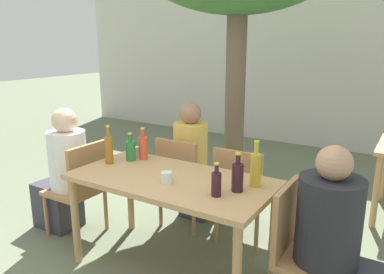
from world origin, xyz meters
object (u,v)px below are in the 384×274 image
(patio_chair_2, at_px, (182,178))
(wine_bottle_2, at_px, (216,183))
(patio_chair_1, at_px, (302,246))
(soda_bottle_1, at_px, (143,147))
(green_bottle_4, at_px, (131,150))
(person_seated_1, at_px, (340,251))
(amber_bottle_0, at_px, (109,149))
(person_seated_0, at_px, (63,176))
(patio_chair_0, at_px, (81,184))
(wine_bottle_3, at_px, (238,177))
(dining_table_front, at_px, (171,188))
(oil_cruet_5, at_px, (256,169))
(drinking_glass_0, at_px, (167,178))
(patio_chair_3, at_px, (242,191))
(drinking_glass_1, at_px, (137,151))

(patio_chair_2, height_order, wine_bottle_2, wine_bottle_2)
(patio_chair_1, relative_size, soda_bottle_1, 3.20)
(green_bottle_4, bearing_deg, person_seated_1, -5.31)
(amber_bottle_0, bearing_deg, person_seated_0, -179.41)
(person_seated_0, xyz_separation_m, soda_bottle_1, (0.77, 0.25, 0.34))
(wine_bottle_2, height_order, green_bottle_4, green_bottle_4)
(green_bottle_4, bearing_deg, patio_chair_0, -160.66)
(patio_chair_1, bearing_deg, wine_bottle_3, 87.89)
(dining_table_front, xyz_separation_m, green_bottle_4, (-0.54, 0.16, 0.18))
(soda_bottle_1, bearing_deg, patio_chair_2, 67.10)
(person_seated_0, xyz_separation_m, oil_cruet_5, (1.84, 0.16, 0.36))
(amber_bottle_0, bearing_deg, dining_table_front, -0.56)
(person_seated_0, bearing_deg, person_seated_1, 90.00)
(amber_bottle_0, relative_size, drinking_glass_0, 3.82)
(patio_chair_3, height_order, soda_bottle_1, soda_bottle_1)
(person_seated_0, bearing_deg, patio_chair_2, 123.98)
(person_seated_1, relative_size, wine_bottle_2, 5.15)
(person_seated_0, relative_size, oil_cruet_5, 3.56)
(wine_bottle_2, height_order, drinking_glass_1, wine_bottle_2)
(drinking_glass_0, bearing_deg, patio_chair_0, 173.81)
(patio_chair_3, height_order, person_seated_0, person_seated_0)
(amber_bottle_0, xyz_separation_m, wine_bottle_2, (1.09, -0.14, -0.04))
(dining_table_front, relative_size, person_seated_0, 1.29)
(wine_bottle_3, distance_m, green_bottle_4, 1.08)
(person_seated_1, xyz_separation_m, soda_bottle_1, (-1.70, 0.25, 0.34))
(patio_chair_2, height_order, person_seated_0, person_seated_0)
(oil_cruet_5, bearing_deg, soda_bottle_1, 175.38)
(oil_cruet_5, bearing_deg, patio_chair_3, 122.91)
(dining_table_front, height_order, patio_chair_0, patio_chair_0)
(patio_chair_0, distance_m, oil_cruet_5, 1.67)
(dining_table_front, relative_size, patio_chair_2, 1.73)
(dining_table_front, xyz_separation_m, patio_chair_0, (-1.00, 0.00, -0.18))
(dining_table_front, bearing_deg, wine_bottle_2, -15.96)
(dining_table_front, bearing_deg, drinking_glass_0, -70.99)
(oil_cruet_5, bearing_deg, drinking_glass_0, -154.03)
(amber_bottle_0, relative_size, oil_cruet_5, 0.97)
(patio_chair_0, height_order, green_bottle_4, green_bottle_4)
(wine_bottle_2, distance_m, wine_bottle_3, 0.17)
(patio_chair_3, bearing_deg, patio_chair_0, 25.49)
(dining_table_front, distance_m, drinking_glass_0, 0.18)
(wine_bottle_3, xyz_separation_m, drinking_glass_1, (-1.12, 0.28, -0.07))
(soda_bottle_1, xyz_separation_m, green_bottle_4, (-0.07, -0.09, -0.01))
(person_seated_0, distance_m, person_seated_1, 2.47)
(patio_chair_2, distance_m, person_seated_0, 1.12)
(patio_chair_2, height_order, amber_bottle_0, amber_bottle_0)
(dining_table_front, xyz_separation_m, drinking_glass_1, (-0.58, 0.29, 0.13))
(wine_bottle_3, relative_size, oil_cruet_5, 0.82)
(soda_bottle_1, bearing_deg, green_bottle_4, -128.45)
(patio_chair_1, height_order, drinking_glass_1, patio_chair_1)
(amber_bottle_0, xyz_separation_m, oil_cruet_5, (1.24, 0.16, 0.00))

